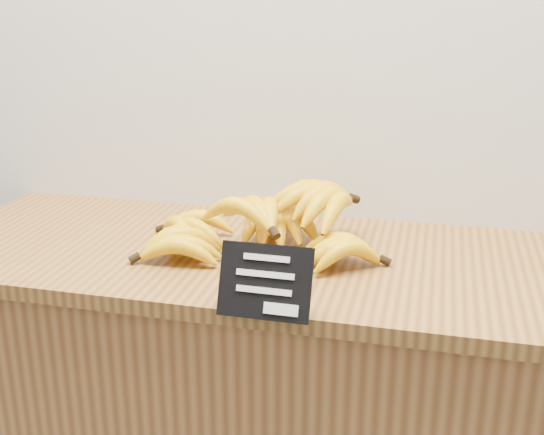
{
  "coord_description": "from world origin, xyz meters",
  "views": [
    {
      "loc": [
        0.22,
        1.52,
        1.44
      ],
      "look_at": [
        -0.07,
        2.7,
        1.02
      ],
      "focal_mm": 45.0,
      "sensor_mm": 36.0,
      "label": 1
    }
  ],
  "objects": [
    {
      "name": "banana_pile",
      "position": [
        -0.09,
        2.76,
        0.98
      ],
      "size": [
        0.49,
        0.31,
        0.12
      ],
      "color": "#E8BB09",
      "rests_on": "counter_top"
    },
    {
      "name": "chalkboard_sign",
      "position": [
        -0.02,
        2.48,
        0.99
      ],
      "size": [
        0.15,
        0.05,
        0.11
      ],
      "primitive_type": "cube",
      "rotation": [
        -0.38,
        0.0,
        0.0
      ],
      "color": "black",
      "rests_on": "counter_top"
    },
    {
      "name": "counter_top",
      "position": [
        -0.07,
        2.75,
        0.92
      ],
      "size": [
        1.43,
        0.54,
        0.03
      ],
      "primitive_type": "cube",
      "color": "olive",
      "rests_on": "counter"
    }
  ]
}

